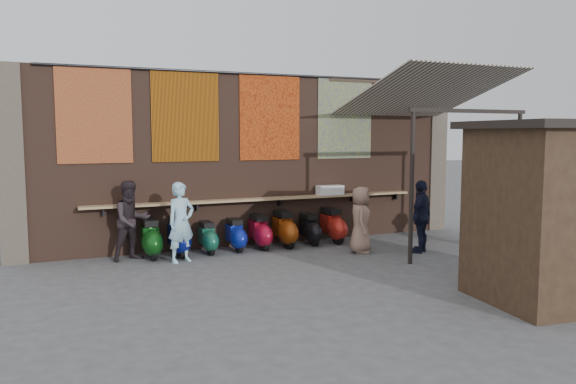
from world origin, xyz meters
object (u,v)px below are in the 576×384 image
object	(u,v)px
scooter_stool_1	(178,237)
scooter_stool_3	(236,235)
scooter_stool_5	(284,229)
shopper_grey	(522,219)
diner_left	(181,222)
scooter_stool_0	(151,239)
scooter_stool_6	(310,229)
market_stall	(564,216)
scooter_stool_2	(208,238)
shopper_navy	(421,216)
diner_right	(131,221)
shopper_tan	(361,220)
scooter_stool_7	(333,226)
shelf_box	(330,190)
scooter_stool_4	(260,232)

from	to	relation	value
scooter_stool_1	scooter_stool_3	bearing A→B (deg)	1.46
scooter_stool_5	shopper_grey	xyz separation A→B (m)	(4.45, -2.77, 0.36)
scooter_stool_3	diner_left	size ratio (longest dim) A/B	0.46
scooter_stool_0	scooter_stool_6	distance (m)	3.72
market_stall	scooter_stool_2	bearing A→B (deg)	133.45
scooter_stool_1	shopper_navy	world-z (taller)	shopper_navy
scooter_stool_5	diner_right	distance (m)	3.46
shopper_tan	shopper_grey	bearing A→B (deg)	-86.82
scooter_stool_7	shelf_box	bearing A→B (deg)	75.35
scooter_stool_5	shelf_box	bearing A→B (deg)	12.77
scooter_stool_3	diner_left	xyz separation A→B (m)	(-1.35, -0.60, 0.46)
shelf_box	shopper_navy	bearing A→B (deg)	-60.64
scooter_stool_1	diner_right	bearing A→B (deg)	178.01
diner_right	market_stall	size ratio (longest dim) A/B	0.62
scooter_stool_3	shopper_tan	size ratio (longest dim) A/B	0.51
diner_right	scooter_stool_7	bearing A→B (deg)	-17.95
scooter_stool_5	shopper_tan	bearing A→B (deg)	-45.59
scooter_stool_0	shopper_tan	bearing A→B (deg)	-16.92
scooter_stool_1	scooter_stool_2	bearing A→B (deg)	2.25
scooter_stool_6	market_stall	xyz separation A→B (m)	(1.68, -5.61, 0.98)
scooter_stool_1	scooter_stool_7	bearing A→B (deg)	0.68
shopper_navy	diner_right	bearing A→B (deg)	-49.70
shopper_navy	market_stall	world-z (taller)	market_stall
scooter_stool_3	diner_right	bearing A→B (deg)	179.99
diner_right	scooter_stool_0	bearing A→B (deg)	-15.82
scooter_stool_3	shopper_navy	world-z (taller)	shopper_navy
diner_left	market_stall	bearing A→B (deg)	-65.61
scooter_stool_0	diner_left	xyz separation A→B (m)	(0.52, -0.62, 0.41)
scooter_stool_4	scooter_stool_6	distance (m)	1.27
scooter_stool_0	scooter_stool_1	world-z (taller)	same
shelf_box	shopper_tan	world-z (taller)	shopper_tan
scooter_stool_6	shopper_tan	world-z (taller)	shopper_tan
scooter_stool_2	market_stall	bearing A→B (deg)	-53.35
diner_right	scooter_stool_2	bearing A→B (deg)	-18.36
scooter_stool_0	scooter_stool_3	bearing A→B (deg)	-0.48
scooter_stool_2	market_stall	world-z (taller)	market_stall
scooter_stool_3	market_stall	xyz separation A→B (m)	(3.52, -5.60, 0.99)
scooter_stool_7	shopper_grey	xyz separation A→B (m)	(3.18, -2.79, 0.36)
shelf_box	scooter_stool_7	bearing A→B (deg)	-104.65
scooter_stool_5	market_stall	size ratio (longest dim) A/B	0.32
shelf_box	scooter_stool_4	size ratio (longest dim) A/B	0.79
scooter_stool_7	shopper_tan	world-z (taller)	shopper_tan
scooter_stool_7	shopper_navy	xyz separation A→B (m)	(1.24, -1.79, 0.39)
scooter_stool_0	scooter_stool_3	distance (m)	1.87
scooter_stool_2	scooter_stool_5	size ratio (longest dim) A/B	0.84
scooter_stool_0	shopper_navy	world-z (taller)	shopper_navy
shopper_grey	shopper_navy	bearing A→B (deg)	-9.68
scooter_stool_2	shopper_grey	world-z (taller)	shopper_grey
diner_right	shopper_tan	xyz separation A→B (m)	(4.70, -1.30, -0.09)
scooter_stool_1	scooter_stool_2	distance (m)	0.66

